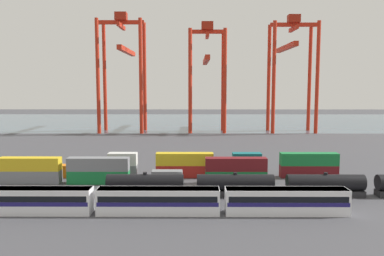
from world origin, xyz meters
name	(u,v)px	position (x,y,z in m)	size (l,w,h in m)	color
ground_plane	(188,151)	(0.00, 40.00, 0.00)	(420.00, 420.00, 0.00)	#424247
harbour_water	(191,121)	(0.00, 137.71, 0.00)	(400.00, 110.00, 0.01)	#475B6B
passenger_train	(158,200)	(-3.59, -18.38, 2.14)	(57.09, 3.14, 3.90)	silver
freight_tank_row	(280,185)	(16.91, -8.84, 1.98)	(60.80, 2.78, 4.24)	#232326
shipping_container_0	(30,177)	(-30.79, 0.10, 1.30)	(12.10, 2.44, 2.60)	slate
shipping_container_1	(30,164)	(-30.79, 0.10, 3.90)	(12.10, 2.44, 2.60)	gold
shipping_container_2	(99,177)	(-17.17, 0.10, 1.30)	(12.10, 2.44, 2.60)	#197538
shipping_container_3	(98,164)	(-17.17, 0.10, 3.90)	(12.10, 2.44, 2.60)	slate
shipping_container_4	(167,177)	(-3.54, 0.10, 1.30)	(6.04, 2.44, 2.60)	slate
shipping_container_5	(236,177)	(10.08, 0.10, 1.30)	(12.10, 2.44, 2.60)	#197538
shipping_container_6	(236,164)	(10.08, 0.10, 3.90)	(12.10, 2.44, 2.60)	maroon
shipping_container_7	(0,171)	(-39.67, 5.61, 1.30)	(6.04, 2.44, 2.60)	#1C4299
shipping_container_8	(61,171)	(-26.51, 5.61, 1.30)	(12.10, 2.44, 2.60)	orange
shipping_container_9	(123,171)	(-13.35, 5.61, 1.30)	(6.04, 2.44, 2.60)	slate
shipping_container_10	(123,159)	(-13.35, 5.61, 3.90)	(6.04, 2.44, 2.60)	silver
shipping_container_11	(185,171)	(-0.19, 5.61, 1.30)	(12.10, 2.44, 2.60)	#AD211C
shipping_container_12	(185,159)	(-0.19, 5.61, 3.90)	(12.10, 2.44, 2.60)	gold
shipping_container_13	(247,171)	(12.97, 5.61, 1.30)	(6.04, 2.44, 2.60)	orange
shipping_container_14	(247,159)	(12.97, 5.61, 3.90)	(6.04, 2.44, 2.60)	#146066
shipping_container_15	(309,171)	(26.13, 5.61, 1.30)	(12.10, 2.44, 2.60)	maroon
shipping_container_16	(309,159)	(26.13, 5.61, 3.90)	(12.10, 2.44, 2.60)	#197538
gantry_crane_west	(123,61)	(-28.39, 91.54, 29.86)	(18.99, 38.47, 49.48)	red
gantry_crane_central	(207,67)	(7.20, 92.33, 27.32)	(15.68, 41.27, 45.65)	red
gantry_crane_east	(291,62)	(42.79, 91.17, 29.61)	(19.19, 35.22, 48.45)	red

